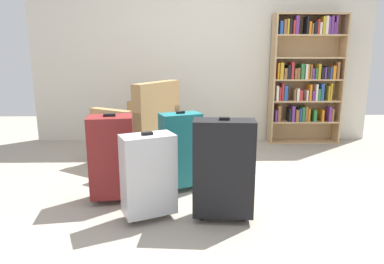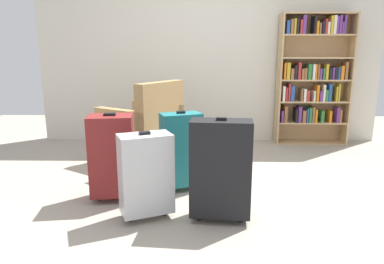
% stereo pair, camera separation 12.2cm
% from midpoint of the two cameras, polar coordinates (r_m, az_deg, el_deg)
% --- Properties ---
extents(ground_plane, '(8.00, 8.00, 0.00)m').
position_cam_midpoint_polar(ground_plane, '(2.91, 5.04, -11.45)').
color(ground_plane, '#9E9384').
extents(back_wall, '(4.57, 0.10, 2.60)m').
position_cam_midpoint_polar(back_wall, '(4.79, 3.60, 14.10)').
color(back_wall, beige).
rests_on(back_wall, ground).
extents(bookshelf, '(0.93, 0.26, 1.69)m').
position_cam_midpoint_polar(bookshelf, '(4.86, 19.87, 8.43)').
color(bookshelf, tan).
rests_on(bookshelf, ground).
extents(armchair, '(0.96, 0.96, 0.90)m').
position_cam_midpoint_polar(armchair, '(3.93, -7.05, -0.16)').
color(armchair, '#9E7A4C').
rests_on(armchair, ground).
extents(mug, '(0.12, 0.08, 0.10)m').
position_cam_midpoint_polar(mug, '(4.05, 1.35, -3.62)').
color(mug, red).
rests_on(mug, ground).
extents(suitcase_dark_red, '(0.38, 0.30, 0.73)m').
position_cam_midpoint_polar(suitcase_dark_red, '(2.90, -11.87, -3.78)').
color(suitcase_dark_red, maroon).
rests_on(suitcase_dark_red, ground).
extents(suitcase_teal, '(0.39, 0.30, 0.71)m').
position_cam_midpoint_polar(suitcase_teal, '(3.04, -0.64, -2.92)').
color(suitcase_teal, '#19666B').
rests_on(suitcase_teal, ground).
extents(suitcase_black, '(0.45, 0.23, 0.77)m').
position_cam_midpoint_polar(suitcase_black, '(2.49, 6.12, -6.01)').
color(suitcase_black, black).
rests_on(suitcase_black, ground).
extents(suitcase_silver, '(0.43, 0.34, 0.66)m').
position_cam_midpoint_polar(suitcase_silver, '(2.54, -6.21, -6.87)').
color(suitcase_silver, '#B7BABF').
rests_on(suitcase_silver, ground).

